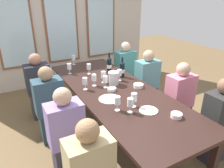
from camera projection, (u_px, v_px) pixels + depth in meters
The scene contains 29 objects.
ground_plane at pixel (115, 134), 3.20m from camera, with size 12.00×12.00×0.00m, color brown.
back_wall_with_windows at pixel (60, 19), 4.56m from camera, with size 4.24×0.10×2.90m.
dining_table at pixel (115, 94), 2.93m from camera, with size 1.04×2.83×0.74m.
white_plate_0 at pixel (110, 99), 2.64m from camera, with size 0.27×0.27×0.01m, color white.
white_plate_1 at pixel (149, 110), 2.39m from camera, with size 0.22×0.22×0.01m, color white.
metal_pitcher at pixel (114, 78), 3.04m from camera, with size 0.16×0.16×0.19m.
wine_bottle_0 at pixel (122, 69), 3.30m from camera, with size 0.08×0.08×0.32m.
wine_bottle_1 at pixel (109, 65), 3.49m from camera, with size 0.08×0.08×0.33m.
tasting_bowl_0 at pixel (176, 115), 2.25m from camera, with size 0.12×0.12×0.05m, color white.
tasting_bowl_1 at pixel (138, 86), 2.97m from camera, with size 0.14×0.14×0.05m, color white.
tasting_bowl_2 at pixel (112, 89), 2.87m from camera, with size 0.12×0.12×0.04m, color white.
wine_glass_0 at pixel (119, 73), 3.17m from camera, with size 0.07×0.07×0.17m.
wine_glass_1 at pixel (69, 67), 3.43m from camera, with size 0.07×0.07×0.17m.
wine_glass_2 at pixel (73, 58), 3.89m from camera, with size 0.07×0.07×0.17m.
wine_glass_3 at pixel (94, 78), 2.98m from camera, with size 0.07×0.07×0.17m.
wine_glass_4 at pixel (85, 81), 2.87m from camera, with size 0.07×0.07×0.17m.
wine_glass_5 at pixel (134, 98), 2.43m from camera, with size 0.07×0.07×0.17m.
wine_glass_6 at pixel (117, 101), 2.35m from camera, with size 0.07×0.07×0.17m.
wine_glass_7 at pixel (103, 75), 3.10m from camera, with size 0.07×0.07×0.17m.
wine_glass_8 at pixel (105, 80), 2.93m from camera, with size 0.07×0.07×0.17m.
wine_glass_9 at pixel (89, 67), 3.42m from camera, with size 0.07×0.07×0.17m.
wine_glass_10 at pixel (130, 103), 2.31m from camera, with size 0.07×0.07×0.17m.
seated_person_0 at pixel (50, 107), 2.90m from camera, with size 0.38×0.24×1.11m.
seated_person_1 at pixel (147, 83), 3.66m from camera, with size 0.38×0.24×1.11m.
seated_person_2 at pixel (39, 88), 3.47m from camera, with size 0.38×0.24×1.11m.
seated_person_3 at pixel (125, 71), 4.23m from camera, with size 0.38×0.24×1.11m.
seated_person_5 at pixel (218, 123), 2.54m from camera, with size 0.38×0.24×1.11m.
seated_person_6 at pixel (67, 137), 2.30m from camera, with size 0.38×0.24×1.11m.
seated_person_7 at pixel (179, 101), 3.05m from camera, with size 0.38×0.24×1.11m.
Camera 1 is at (-1.31, -2.29, 1.97)m, focal length 33.86 mm.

